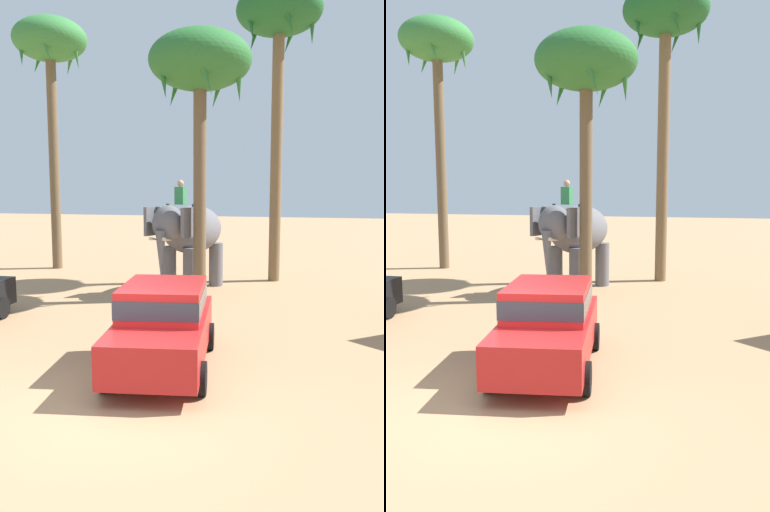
% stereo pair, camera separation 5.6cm
% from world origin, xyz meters
% --- Properties ---
extents(ground_plane, '(120.00, 120.00, 0.00)m').
position_xyz_m(ground_plane, '(0.00, 0.00, 0.00)').
color(ground_plane, tan).
extents(car_sedan_foreground, '(2.40, 4.33, 1.70)m').
position_xyz_m(car_sedan_foreground, '(0.10, 1.99, 0.93)').
color(car_sedan_foreground, red).
rests_on(car_sedan_foreground, ground).
extents(elephant_with_mahout, '(2.43, 4.02, 3.88)m').
position_xyz_m(elephant_with_mahout, '(-1.55, 9.81, 1.99)').
color(elephant_with_mahout, slate).
rests_on(elephant_with_mahout, ground).
extents(palm_tree_behind_elephant, '(3.20, 3.20, 11.04)m').
position_xyz_m(palm_tree_behind_elephant, '(1.16, 12.46, 9.66)').
color(palm_tree_behind_elephant, brown).
rests_on(palm_tree_behind_elephant, ground).
extents(palm_tree_near_hut, '(3.20, 3.20, 8.40)m').
position_xyz_m(palm_tree_near_hut, '(-0.80, 8.34, 7.25)').
color(palm_tree_near_hut, brown).
rests_on(palm_tree_near_hut, ground).
extents(palm_tree_left_of_road, '(3.20, 3.20, 10.92)m').
position_xyz_m(palm_tree_left_of_road, '(-8.74, 13.09, 9.54)').
color(palm_tree_left_of_road, brown).
rests_on(palm_tree_left_of_road, ground).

